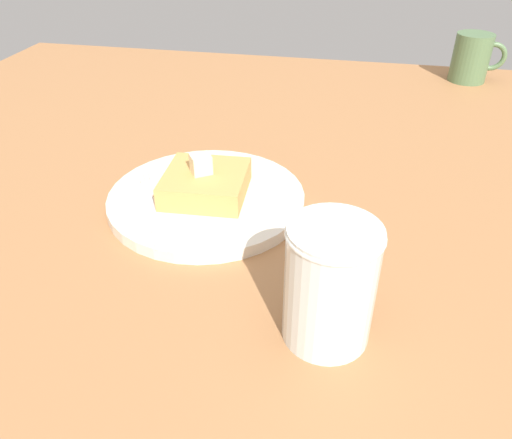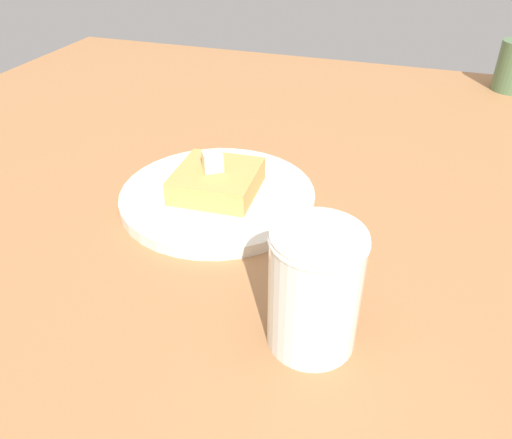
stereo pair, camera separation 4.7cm
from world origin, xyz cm
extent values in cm
cube|color=#A36E43|center=(0.00, 0.00, 1.19)|extent=(124.19, 124.19, 2.38)
cylinder|color=silver|center=(-4.53, 2.43, 3.06)|extent=(22.26, 22.26, 1.35)
torus|color=brown|center=(-4.53, 2.43, 3.33)|extent=(22.26, 22.26, 0.80)
cube|color=tan|center=(-4.53, 2.43, 5.08)|extent=(9.41, 9.43, 2.69)
cube|color=beige|center=(-4.92, 2.40, 7.49)|extent=(2.83, 2.77, 2.13)
cube|color=silver|center=(-8.33, -4.08, 3.91)|extent=(5.55, 9.23, 0.36)
cube|color=silver|center=(-11.37, 1.55, 3.91)|extent=(3.27, 3.51, 0.36)
cube|color=silver|center=(-13.53, 3.79, 3.91)|extent=(1.80, 2.97, 0.36)
cube|color=silver|center=(-13.04, 4.06, 3.91)|extent=(1.80, 2.97, 0.36)
cube|color=silver|center=(-12.56, 4.32, 3.91)|extent=(1.80, 2.97, 0.36)
cube|color=silver|center=(-12.07, 4.58, 3.91)|extent=(1.80, 2.97, 0.36)
cylinder|color=#421D06|center=(10.46, -14.70, 5.33)|extent=(6.47, 6.47, 5.90)
cylinder|color=silver|center=(10.46, -14.70, 7.56)|extent=(7.03, 7.03, 10.37)
torus|color=silver|center=(10.46, -14.70, 12.30)|extent=(7.25, 7.25, 0.50)
cylinder|color=#527249|center=(30.74, 53.72, 6.60)|extent=(6.58, 6.58, 8.45)
torus|color=#527249|center=(34.25, 53.72, 7.03)|extent=(5.13, 0.90, 5.13)
camera|label=1|loc=(10.67, -43.94, 32.94)|focal=35.00mm
camera|label=2|loc=(15.16, -42.74, 32.94)|focal=35.00mm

